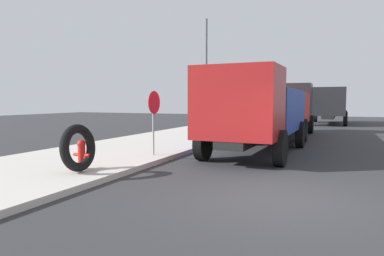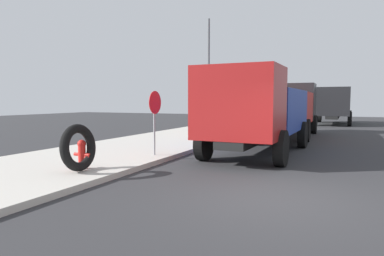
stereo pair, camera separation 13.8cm
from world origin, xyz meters
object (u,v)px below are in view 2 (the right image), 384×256
Objects in this scene: dump_truck_red at (288,107)px; dump_truck_green at (334,105)px; street_light_pole at (209,78)px; stop_sign at (155,111)px; loose_tire at (78,148)px; dump_truck_blue at (258,110)px; fire_hydrant at (82,153)px.

dump_truck_red and dump_truck_green have the same top height.
street_light_pole is at bearing 134.86° from dump_truck_red.
dump_truck_red is (9.70, -2.81, -0.02)m from stop_sign.
stop_sign is (3.14, -0.43, 0.87)m from loose_tire.
dump_truck_blue and dump_truck_green have the same top height.
dump_truck_blue is 18.78m from dump_truck_green.
dump_truck_red is 11.72m from dump_truck_green.
dump_truck_red is at bearing -16.15° from stop_sign.
dump_truck_red is (12.84, -3.24, 0.84)m from loose_tire.
loose_tire is at bearing 165.85° from dump_truck_red.
dump_truck_blue reaches higher than loose_tire.
stop_sign is at bearing -7.76° from loose_tire.
fire_hydrant is at bearing 147.49° from dump_truck_blue.
street_light_pole reaches higher than dump_truck_blue.
dump_truck_blue and dump_truck_red have the same top height.
dump_truck_green is (11.56, -1.96, 0.00)m from dump_truck_red.
street_light_pole reaches higher than loose_tire.
dump_truck_blue is (5.41, -3.45, 1.04)m from fire_hydrant.
dump_truck_red is at bearing -15.16° from fire_hydrant.
dump_truck_green is (21.26, -4.77, -0.02)m from stop_sign.
dump_truck_blue is at bearing -32.51° from fire_hydrant.
street_light_pole is at bearing -0.06° from fire_hydrant.
stop_sign is 3.85m from dump_truck_blue.
dump_truck_blue is (5.71, -3.29, 0.84)m from loose_tire.
fire_hydrant is 24.70m from dump_truck_green.
loose_tire is 0.17× the size of dump_truck_green.
stop_sign is 0.30× the size of dump_truck_red.
street_light_pole reaches higher than dump_truck_red.
loose_tire is 3.28m from stop_sign.
stop_sign is (2.83, -0.59, 1.06)m from fire_hydrant.
street_light_pole reaches higher than fire_hydrant.
loose_tire is at bearing -179.09° from street_light_pole.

